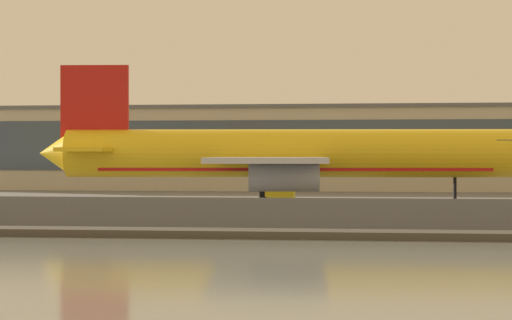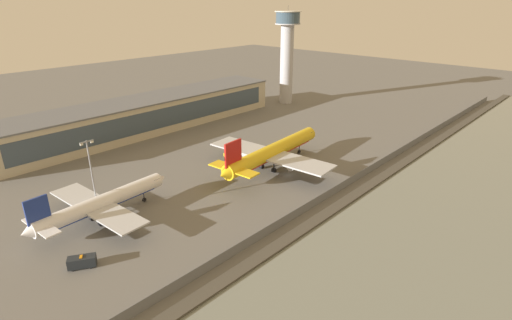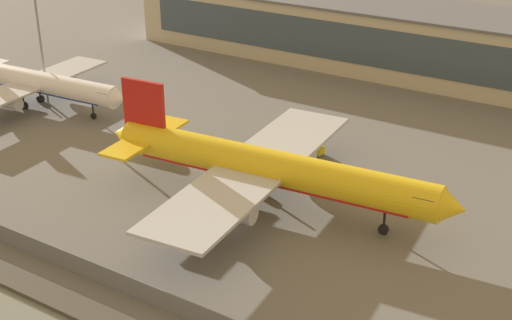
{
  "view_description": "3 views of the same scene",
  "coord_description": "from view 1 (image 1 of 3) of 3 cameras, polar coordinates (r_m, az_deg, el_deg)",
  "views": [
    {
      "loc": [
        9.35,
        -84.14,
        5.36
      ],
      "look_at": [
        -2.0,
        7.78,
        4.83
      ],
      "focal_mm": 70.0,
      "sensor_mm": 36.0,
      "label": 1
    },
    {
      "loc": [
        -85.36,
        -65.47,
        48.8
      ],
      "look_at": [
        -2.47,
        11.52,
        2.59
      ],
      "focal_mm": 28.0,
      "sensor_mm": 36.0,
      "label": 2
    },
    {
      "loc": [
        42.21,
        -59.64,
        43.41
      ],
      "look_at": [
        -1.2,
        8.89,
        5.33
      ],
      "focal_mm": 50.0,
      "sensor_mm": 36.0,
      "label": 3
    }
  ],
  "objects": [
    {
      "name": "shoreline_seawall",
      "position": [
        64.53,
        -1.32,
        -4.21
      ],
      "size": [
        320.0,
        3.0,
        0.5
      ],
      "color": "#474238",
      "rests_on": "ground"
    },
    {
      "name": "baggage_tug",
      "position": [
        109.55,
        1.4,
        -2.05
      ],
      "size": [
        3.25,
        1.71,
        1.8
      ],
      "color": "yellow",
      "rests_on": "ground"
    },
    {
      "name": "perimeter_fence",
      "position": [
        68.91,
        -0.77,
        -3.14
      ],
      "size": [
        280.0,
        0.1,
        2.37
      ],
      "color": "slate",
      "rests_on": "ground"
    },
    {
      "name": "terminal_building",
      "position": [
        153.46,
        2.24,
        0.69
      ],
      "size": [
        117.92,
        20.1,
        12.62
      ],
      "color": "#BCB299",
      "rests_on": "ground"
    },
    {
      "name": "cargo_jet_yellow",
      "position": [
        92.39,
        1.76,
        0.26
      ],
      "size": [
        47.83,
        41.27,
        13.77
      ],
      "color": "yellow",
      "rests_on": "ground"
    },
    {
      "name": "ground_plane",
      "position": [
        84.83,
        0.7,
        -3.29
      ],
      "size": [
        500.0,
        500.0,
        0.0
      ],
      "primitive_type": "plane",
      "color": "#66635E"
    }
  ]
}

